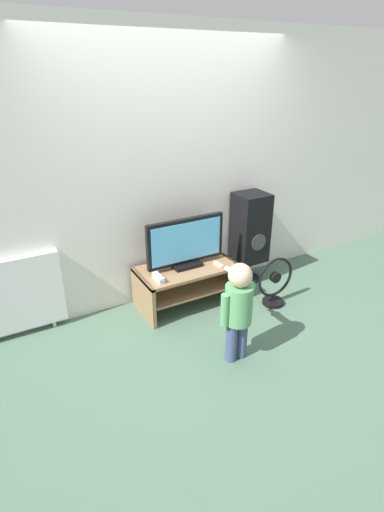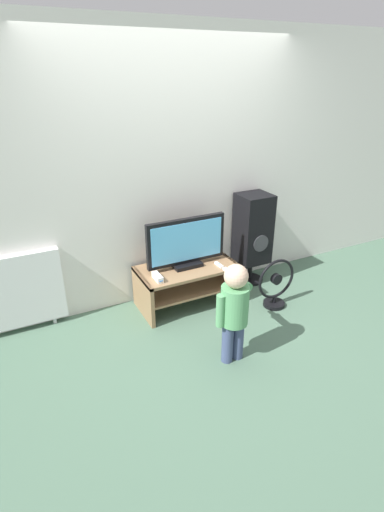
{
  "view_description": "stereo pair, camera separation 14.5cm",
  "coord_description": "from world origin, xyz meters",
  "px_view_note": "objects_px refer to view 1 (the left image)",
  "views": [
    {
      "loc": [
        -1.68,
        -2.84,
        2.19
      ],
      "look_at": [
        0.0,
        0.15,
        0.58
      ],
      "focal_mm": 28.0,
      "sensor_mm": 36.0,
      "label": 1
    },
    {
      "loc": [
        -1.55,
        -2.91,
        2.19
      ],
      "look_at": [
        0.0,
        0.15,
        0.58
      ],
      "focal_mm": 28.0,
      "sensor_mm": 36.0,
      "label": 2
    }
  ],
  "objects_px": {
    "speaker_tower": "(250,229)",
    "radiator": "(12,296)",
    "floor_fan": "(275,284)",
    "television": "(186,243)",
    "child": "(238,304)",
    "remote_primary": "(219,264)",
    "game_console": "(158,278)"
  },
  "relations": [
    {
      "from": "child",
      "to": "speaker_tower",
      "type": "relative_size",
      "value": 0.86
    },
    {
      "from": "floor_fan",
      "to": "radiator",
      "type": "distance_m",
      "value": 2.46
    },
    {
      "from": "child",
      "to": "radiator",
      "type": "bearing_deg",
      "value": 141.79
    },
    {
      "from": "floor_fan",
      "to": "game_console",
      "type": "bearing_deg",
      "value": 164.21
    },
    {
      "from": "child",
      "to": "floor_fan",
      "type": "bearing_deg",
      "value": 31.27
    },
    {
      "from": "speaker_tower",
      "to": "radiator",
      "type": "height_order",
      "value": "speaker_tower"
    },
    {
      "from": "game_console",
      "to": "radiator",
      "type": "bearing_deg",
      "value": 162.42
    },
    {
      "from": "game_console",
      "to": "remote_primary",
      "type": "bearing_deg",
      "value": -0.64
    },
    {
      "from": "game_console",
      "to": "radiator",
      "type": "relative_size",
      "value": 0.2
    },
    {
      "from": "remote_primary",
      "to": "floor_fan",
      "type": "relative_size",
      "value": 0.25
    },
    {
      "from": "television",
      "to": "floor_fan",
      "type": "distance_m",
      "value": 0.99
    },
    {
      "from": "remote_primary",
      "to": "game_console",
      "type": "bearing_deg",
      "value": 179.36
    },
    {
      "from": "child",
      "to": "game_console",
      "type": "bearing_deg",
      "value": 110.89
    },
    {
      "from": "remote_primary",
      "to": "floor_fan",
      "type": "bearing_deg",
      "value": -33.23
    },
    {
      "from": "remote_primary",
      "to": "radiator",
      "type": "bearing_deg",
      "value": 168.15
    },
    {
      "from": "television",
      "to": "remote_primary",
      "type": "distance_m",
      "value": 0.4
    },
    {
      "from": "game_console",
      "to": "child",
      "type": "xyz_separation_m",
      "value": [
        0.31,
        -0.82,
        0.07
      ]
    },
    {
      "from": "television",
      "to": "radiator",
      "type": "distance_m",
      "value": 1.62
    },
    {
      "from": "television",
      "to": "remote_primary",
      "type": "height_order",
      "value": "television"
    },
    {
      "from": "television",
      "to": "speaker_tower",
      "type": "height_order",
      "value": "speaker_tower"
    },
    {
      "from": "television",
      "to": "radiator",
      "type": "xyz_separation_m",
      "value": [
        -1.58,
        0.24,
        -0.26
      ]
    },
    {
      "from": "television",
      "to": "radiator",
      "type": "bearing_deg",
      "value": 171.3
    },
    {
      "from": "remote_primary",
      "to": "floor_fan",
      "type": "distance_m",
      "value": 0.6
    },
    {
      "from": "child",
      "to": "floor_fan",
      "type": "height_order",
      "value": "child"
    },
    {
      "from": "speaker_tower",
      "to": "radiator",
      "type": "relative_size",
      "value": 1.18
    },
    {
      "from": "child",
      "to": "radiator",
      "type": "height_order",
      "value": "child"
    },
    {
      "from": "game_console",
      "to": "radiator",
      "type": "xyz_separation_m",
      "value": [
        -1.22,
        0.39,
        -0.04
      ]
    },
    {
      "from": "floor_fan",
      "to": "radiator",
      "type": "xyz_separation_m",
      "value": [
        -2.35,
        0.71,
        0.17
      ]
    },
    {
      "from": "game_console",
      "to": "remote_primary",
      "type": "xyz_separation_m",
      "value": [
        0.65,
        -0.01,
        -0.02
      ]
    },
    {
      "from": "game_console",
      "to": "child",
      "type": "distance_m",
      "value": 0.88
    },
    {
      "from": "television",
      "to": "speaker_tower",
      "type": "relative_size",
      "value": 0.8
    },
    {
      "from": "child",
      "to": "remote_primary",
      "type": "bearing_deg",
      "value": 67.11
    }
  ]
}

